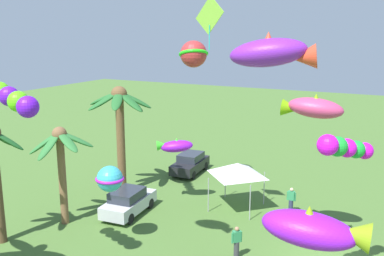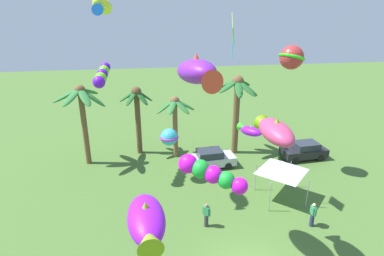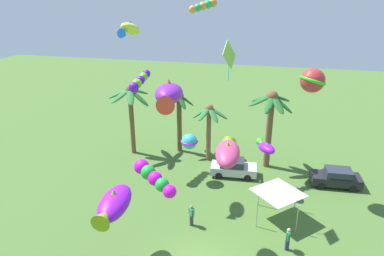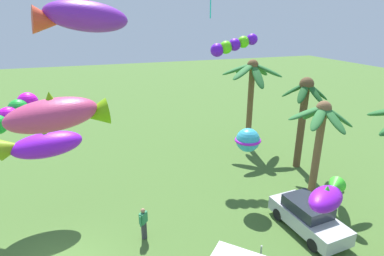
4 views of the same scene
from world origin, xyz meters
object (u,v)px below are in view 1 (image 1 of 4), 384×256
at_px(parked_car_0, 190,163).
at_px(spectator_1, 237,242).
at_px(palm_tree_0, 61,152).
at_px(kite_fish_4, 175,146).
at_px(parked_car_1, 128,202).
at_px(festival_tent, 237,169).
at_px(kite_fish_7, 312,108).
at_px(kite_tube_3, 345,148).
at_px(spectator_0, 291,200).
at_px(kite_ball_5, 110,179).
at_px(kite_fish_6, 315,230).
at_px(kite_ball_9, 194,54).
at_px(kite_fish_0, 273,53).
at_px(kite_diamond_1, 209,16).
at_px(kite_tube_8, 11,98).
at_px(palm_tree_3, 120,114).

height_order(parked_car_0, spectator_1, spectator_1).
xyz_separation_m(palm_tree_0, kite_fish_4, (5.25, -4.13, -0.41)).
relative_size(spectator_1, kite_fish_4, 0.68).
bearing_deg(parked_car_1, palm_tree_0, 137.59).
xyz_separation_m(parked_car_0, festival_tent, (-4.72, -5.61, 1.72)).
bearing_deg(kite_fish_7, kite_tube_3, -150.10).
distance_m(spectator_0, kite_ball_5, 10.93).
distance_m(palm_tree_0, kite_fish_7, 13.32).
relative_size(kite_fish_4, kite_fish_7, 0.78).
bearing_deg(kite_fish_6, parked_car_1, 65.13).
bearing_deg(festival_tent, parked_car_1, 124.56).
relative_size(spectator_0, festival_tent, 0.56).
xyz_separation_m(kite_fish_7, kite_ball_9, (4.70, 8.55, 2.07)).
height_order(spectator_0, kite_ball_5, kite_ball_5).
bearing_deg(kite_tube_3, kite_fish_6, 170.36).
xyz_separation_m(palm_tree_0, parked_car_0, (11.08, -2.19, -3.40)).
relative_size(festival_tent, kite_fish_7, 0.96).
height_order(spectator_1, kite_fish_7, kite_fish_7).
relative_size(kite_fish_0, kite_fish_6, 0.97).
xyz_separation_m(spectator_1, kite_fish_4, (4.50, 5.84, 2.92)).
relative_size(kite_diamond_1, kite_fish_6, 0.68).
bearing_deg(parked_car_0, kite_tube_3, -132.22).
xyz_separation_m(kite_fish_0, kite_ball_9, (8.17, 7.61, -0.58)).
xyz_separation_m(kite_fish_7, kite_tube_8, (-8.70, 9.67, 0.98)).
relative_size(festival_tent, kite_tube_3, 1.10).
bearing_deg(kite_fish_4, kite_ball_5, 178.08).
bearing_deg(spectator_1, kite_fish_0, -117.93).
height_order(palm_tree_3, kite_fish_7, kite_fish_7).
relative_size(kite_diamond_1, kite_ball_9, 0.98).
distance_m(palm_tree_3, kite_fish_6, 16.35).
height_order(spectator_0, kite_fish_4, kite_fish_4).
xyz_separation_m(kite_diamond_1, kite_fish_6, (-5.34, -6.51, -7.39)).
bearing_deg(palm_tree_0, kite_tube_3, -90.56).
xyz_separation_m(palm_tree_0, palm_tree_3, (5.40, -0.02, 1.19)).
bearing_deg(parked_car_1, palm_tree_3, 41.33).
relative_size(parked_car_1, kite_diamond_1, 1.57).
bearing_deg(kite_fish_6, kite_fish_4, 51.31).
bearing_deg(kite_fish_4, kite_fish_7, -102.75).
relative_size(spectator_0, spectator_1, 1.00).
bearing_deg(spectator_1, kite_diamond_1, 52.02).
distance_m(palm_tree_0, kite_tube_8, 7.22).
xyz_separation_m(parked_car_1, kite_tube_3, (-2.80, -12.13, 5.46)).
distance_m(palm_tree_3, festival_tent, 8.35).
distance_m(kite_tube_3, kite_ball_9, 13.67).
bearing_deg(kite_diamond_1, kite_fish_7, -81.30).
bearing_deg(palm_tree_3, parked_car_0, -20.96).
relative_size(festival_tent, kite_fish_6, 0.76).
height_order(spectator_1, kite_tube_8, kite_tube_8).
xyz_separation_m(parked_car_0, kite_fish_0, (-11.21, -9.43, 8.95)).
xyz_separation_m(spectator_0, kite_diamond_1, (-4.47, 3.34, 10.44)).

